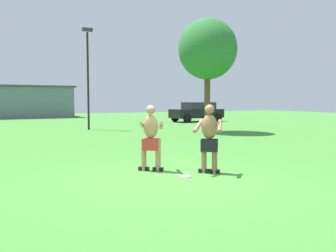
{
  "coord_description": "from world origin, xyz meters",
  "views": [
    {
      "loc": [
        -3.62,
        -6.94,
        1.73
      ],
      "look_at": [
        0.47,
        1.08,
        1.08
      ],
      "focal_mm": 37.76,
      "sensor_mm": 36.0,
      "label": 1
    }
  ],
  "objects_px": {
    "player_in_black": "(209,137)",
    "frisbee": "(186,176)",
    "player_with_cap": "(151,135)",
    "lamp_post": "(88,68)",
    "tree_right_field": "(208,50)",
    "car_black_near_post": "(197,111)"
  },
  "relations": [
    {
      "from": "lamp_post",
      "to": "tree_right_field",
      "type": "xyz_separation_m",
      "value": [
        5.35,
        -4.51,
        0.84
      ]
    },
    {
      "from": "player_in_black",
      "to": "frisbee",
      "type": "relative_size",
      "value": 6.79
    },
    {
      "from": "player_with_cap",
      "to": "car_black_near_post",
      "type": "xyz_separation_m",
      "value": [
        11.65,
        16.68,
        -0.06
      ]
    },
    {
      "from": "player_with_cap",
      "to": "tree_right_field",
      "type": "distance_m",
      "value": 11.48
    },
    {
      "from": "car_black_near_post",
      "to": "tree_right_field",
      "type": "relative_size",
      "value": 0.72
    },
    {
      "from": "tree_right_field",
      "to": "player_with_cap",
      "type": "bearing_deg",
      "value": -130.55
    },
    {
      "from": "car_black_near_post",
      "to": "lamp_post",
      "type": "height_order",
      "value": "lamp_post"
    },
    {
      "from": "player_with_cap",
      "to": "tree_right_field",
      "type": "xyz_separation_m",
      "value": [
        7.09,
        8.29,
        3.57
      ]
    },
    {
      "from": "player_with_cap",
      "to": "lamp_post",
      "type": "relative_size",
      "value": 0.27
    },
    {
      "from": "player_in_black",
      "to": "lamp_post",
      "type": "relative_size",
      "value": 0.28
    },
    {
      "from": "player_in_black",
      "to": "player_with_cap",
      "type": "bearing_deg",
      "value": 141.57
    },
    {
      "from": "frisbee",
      "to": "car_black_near_post",
      "type": "relative_size",
      "value": 0.05
    },
    {
      "from": "lamp_post",
      "to": "player_with_cap",
      "type": "bearing_deg",
      "value": -97.76
    },
    {
      "from": "tree_right_field",
      "to": "player_in_black",
      "type": "bearing_deg",
      "value": -123.06
    },
    {
      "from": "lamp_post",
      "to": "tree_right_field",
      "type": "relative_size",
      "value": 0.97
    },
    {
      "from": "player_in_black",
      "to": "car_black_near_post",
      "type": "xyz_separation_m",
      "value": [
        10.53,
        17.57,
        -0.04
      ]
    },
    {
      "from": "player_in_black",
      "to": "tree_right_field",
      "type": "xyz_separation_m",
      "value": [
        5.98,
        9.18,
        3.59
      ]
    },
    {
      "from": "frisbee",
      "to": "tree_right_field",
      "type": "distance_m",
      "value": 12.29
    },
    {
      "from": "frisbee",
      "to": "tree_right_field",
      "type": "height_order",
      "value": "tree_right_field"
    },
    {
      "from": "car_black_near_post",
      "to": "frisbee",
      "type": "bearing_deg",
      "value": -122.44
    },
    {
      "from": "player_in_black",
      "to": "tree_right_field",
      "type": "distance_m",
      "value": 11.53
    },
    {
      "from": "player_in_black",
      "to": "tree_right_field",
      "type": "relative_size",
      "value": 0.27
    }
  ]
}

